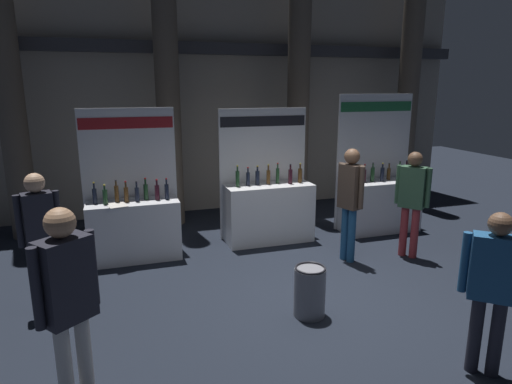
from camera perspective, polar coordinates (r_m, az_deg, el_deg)
ground_plane at (r=6.06m, az=7.97°, el=-13.52°), size 24.00×24.00×0.00m
hall_colonnade at (r=9.83m, az=-3.76°, el=15.69°), size 11.07×1.29×6.34m
exhibitor_booth_0 at (r=7.41m, az=-15.43°, el=-3.80°), size 1.49×0.73×2.40m
exhibitor_booth_1 at (r=7.96m, az=1.56°, el=-1.96°), size 1.62×0.66×2.35m
exhibitor_booth_2 at (r=8.85m, az=15.50°, el=-0.83°), size 1.56×0.66×2.59m
trash_bin at (r=5.54m, az=6.91°, el=-12.54°), size 0.38×0.38×0.63m
visitor_0 at (r=3.97m, az=-23.05°, el=-11.95°), size 0.47×0.44×1.83m
visitor_1 at (r=7.06m, az=11.99°, el=-0.42°), size 0.32×0.49×1.81m
visitor_2 at (r=5.95m, az=-25.96°, el=-4.60°), size 0.49×0.29×1.75m
visitor_3 at (r=7.51m, az=19.41°, el=-0.42°), size 0.40×0.45×1.73m
visitor_4 at (r=4.76m, az=28.14°, el=-10.06°), size 0.46×0.43×1.63m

